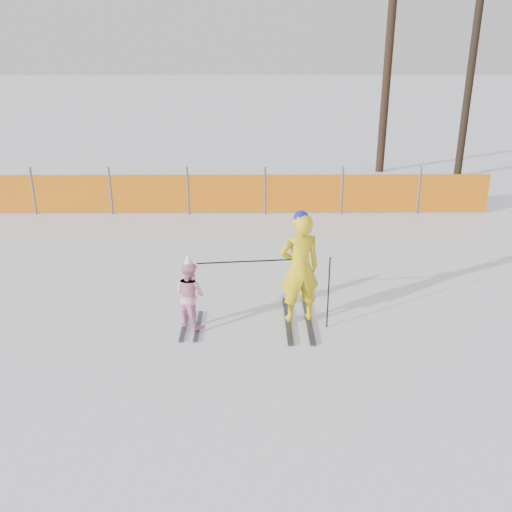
# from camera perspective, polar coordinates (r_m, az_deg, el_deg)

# --- Properties ---
(ground) EXTENTS (120.00, 120.00, 0.00)m
(ground) POSITION_cam_1_polar(r_m,az_deg,el_deg) (9.36, 0.02, -6.83)
(ground) COLOR white
(ground) RESTS_ON ground
(adult) EXTENTS (0.74, 1.62, 1.90)m
(adult) POSITION_cam_1_polar(r_m,az_deg,el_deg) (9.08, 4.38, -1.21)
(adult) COLOR black
(adult) RESTS_ON ground
(child) EXTENTS (0.67, 1.01, 1.28)m
(child) POSITION_cam_1_polar(r_m,az_deg,el_deg) (9.08, -6.64, -3.80)
(child) COLOR black
(child) RESTS_ON ground
(ski_poles) EXTENTS (2.08, 0.21, 1.21)m
(ski_poles) POSITION_cam_1_polar(r_m,az_deg,el_deg) (8.95, 2.64, -1.97)
(ski_poles) COLOR black
(ski_poles) RESTS_ON ground
(safety_fence) EXTENTS (15.85, 0.06, 1.25)m
(safety_fence) POSITION_cam_1_polar(r_m,az_deg,el_deg) (14.99, -7.46, 6.23)
(safety_fence) COLOR #595960
(safety_fence) RESTS_ON ground
(tree_trunks) EXTENTS (2.69, 1.03, 7.34)m
(tree_trunks) POSITION_cam_1_polar(r_m,az_deg,el_deg) (19.78, 16.10, 17.66)
(tree_trunks) COLOR black
(tree_trunks) RESTS_ON ground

